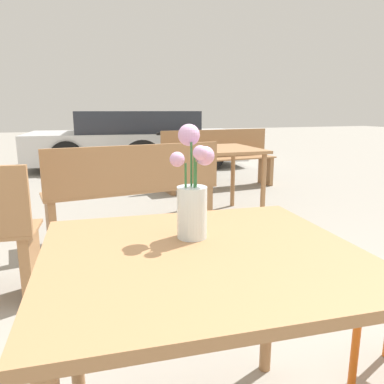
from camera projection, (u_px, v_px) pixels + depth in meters
name	position (u px, v px, depth m)	size (l,w,h in m)	color
table_front	(202.00, 283.00, 1.11)	(0.99, 0.91, 0.74)	#9E7047
flower_vase	(192.00, 198.00, 1.18)	(0.14, 0.13, 0.36)	silver
bench_near	(135.00, 189.00, 3.29)	(1.56, 0.53, 0.85)	#9E7047
bench_far	(218.00, 156.00, 5.48)	(1.73, 0.49, 0.85)	#9E7047
table_back	(223.00, 159.00, 3.96)	(0.72, 0.89, 0.75)	#9E7047
bicycle	(173.00, 159.00, 6.00)	(1.67, 0.44, 0.79)	black
parked_car	(137.00, 139.00, 7.68)	(4.41, 2.30, 1.11)	silver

